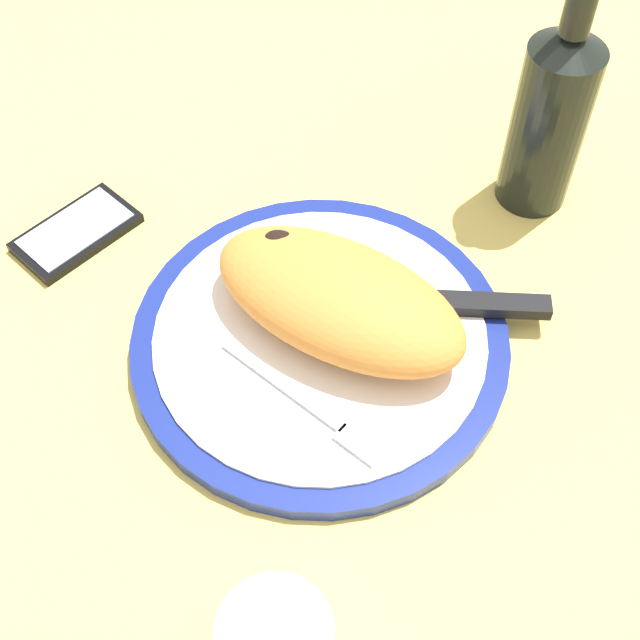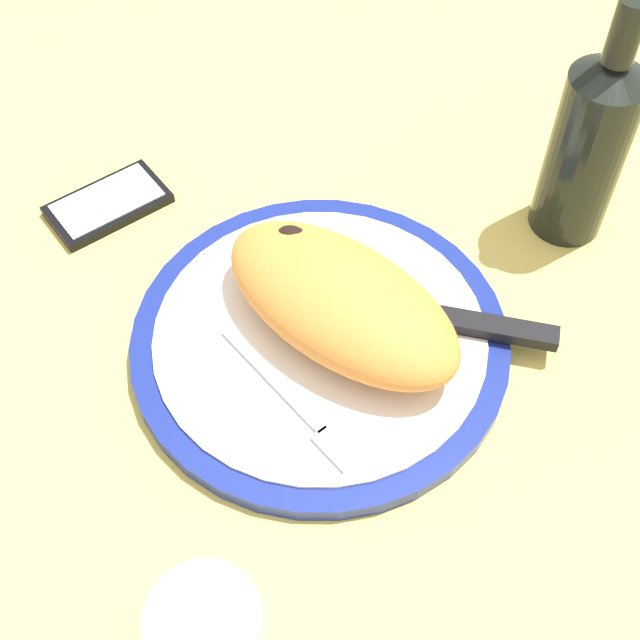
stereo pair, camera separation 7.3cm
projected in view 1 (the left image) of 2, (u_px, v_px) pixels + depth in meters
ground_plane at (320, 356)px, 77.23cm from camera, size 150.00×150.00×3.00cm
plate at (320, 340)px, 75.31cm from camera, size 32.88×32.88×1.84cm
calzone at (339, 299)px, 72.74cm from camera, size 23.30×12.11×6.45cm
fork at (314, 408)px, 69.88cm from camera, size 17.02×4.47×0.40cm
knife at (459, 304)px, 75.83cm from camera, size 21.38×12.13×1.20cm
smartphone at (76, 232)px, 83.30cm from camera, size 8.90×12.68×1.16cm
wine_bottle at (550, 116)px, 79.22cm from camera, size 7.00×7.00×24.46cm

